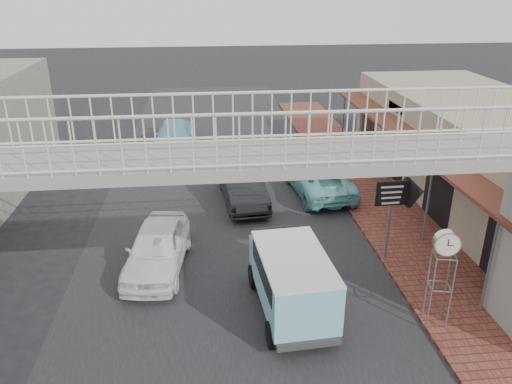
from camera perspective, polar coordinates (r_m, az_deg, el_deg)
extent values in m
plane|color=black|center=(16.39, -2.95, -8.70)|extent=(120.00, 120.00, 0.00)
cube|color=black|center=(16.39, -2.96, -8.69)|extent=(10.00, 60.00, 0.01)
cube|color=brown|center=(20.27, 15.21, -2.83)|extent=(3.00, 40.00, 0.10)
cube|color=gray|center=(22.38, 25.69, 3.50)|extent=(6.00, 18.00, 4.00)
cube|color=brown|center=(20.58, 18.21, 5.74)|extent=(1.80, 18.00, 0.12)
cube|color=silver|center=(23.73, 15.81, 9.22)|extent=(0.08, 2.60, 0.90)
cube|color=#B21914|center=(18.07, 23.07, 4.05)|extent=(0.08, 2.20, 0.80)
cube|color=gray|center=(10.55, -2.25, 3.69)|extent=(14.00, 2.00, 0.24)
cube|color=beige|center=(11.26, -2.65, 8.50)|extent=(14.00, 0.08, 1.10)
cube|color=beige|center=(9.44, -1.92, 5.64)|extent=(14.00, 0.08, 1.10)
imported|color=white|center=(16.34, -11.22, -6.28)|extent=(2.24, 4.48, 1.47)
imported|color=black|center=(20.80, -1.55, 0.78)|extent=(1.96, 4.64, 1.49)
imported|color=#6EBEBF|center=(21.84, 7.17, 1.50)|extent=(2.63, 4.98, 1.34)
imported|color=#74AFC9|center=(28.10, -9.32, 6.36)|extent=(2.14, 4.93, 1.41)
cylinder|color=black|center=(15.30, -0.26, -9.62)|extent=(0.29, 0.73, 0.71)
cylinder|color=black|center=(15.61, 5.55, -9.03)|extent=(0.29, 0.73, 0.71)
cylinder|color=black|center=(13.12, 1.87, -15.98)|extent=(0.29, 0.73, 0.71)
cylinder|color=black|center=(13.47, 8.71, -15.07)|extent=(0.29, 0.73, 0.71)
cube|color=#7CC5D8|center=(13.61, 4.30, -10.04)|extent=(1.95, 3.36, 1.37)
cube|color=#7CC5D8|center=(15.29, 2.55, -7.01)|extent=(1.70, 1.03, 0.91)
cube|color=black|center=(13.41, 4.35, -8.69)|extent=(1.95, 2.76, 0.51)
cube|color=silver|center=(13.24, 4.39, -7.46)|extent=(1.97, 3.36, 0.06)
imported|color=black|center=(25.00, 8.39, 4.00)|extent=(1.88, 1.31, 0.94)
imported|color=black|center=(26.23, 7.36, 5.04)|extent=(1.73, 0.90, 1.00)
cylinder|color=#59595B|center=(14.30, 18.96, -9.88)|extent=(0.04, 0.04, 2.08)
cylinder|color=#59595B|center=(14.43, 20.89, -9.86)|extent=(0.04, 0.04, 2.08)
cylinder|color=#59595B|center=(13.90, 19.39, -10.97)|extent=(0.04, 0.04, 2.08)
cylinder|color=#59595B|center=(14.03, 21.39, -10.94)|extent=(0.04, 0.04, 2.08)
cylinder|color=silver|center=(13.48, 20.95, -5.45)|extent=(0.71, 0.37, 0.67)
cylinder|color=beige|center=(13.38, 21.08, -5.70)|extent=(0.59, 0.14, 0.59)
cylinder|color=beige|center=(13.59, 20.83, -5.21)|extent=(0.59, 0.14, 0.59)
cylinder|color=#59595B|center=(16.78, 14.97, -3.14)|extent=(0.09, 0.09, 2.67)
cube|color=black|center=(16.37, 15.35, -0.14)|extent=(1.11, 0.09, 0.83)
cone|color=black|center=(16.69, 17.82, 0.01)|extent=(0.59, 1.03, 1.01)
cube|color=white|center=(16.34, 15.22, -0.34)|extent=(0.74, 0.03, 0.55)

